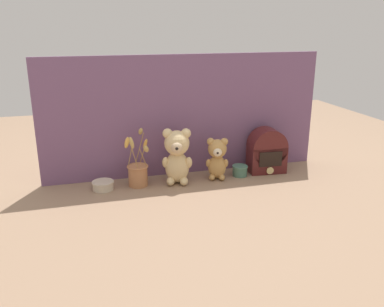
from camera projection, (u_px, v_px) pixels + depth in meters
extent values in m
plane|color=#8E7056|center=(193.00, 183.00, 2.18)|extent=(4.00, 4.00, 0.00)
cube|color=#704C70|center=(185.00, 116.00, 2.23)|extent=(1.56, 0.02, 0.66)
ellipsoid|color=#DBBC84|center=(177.00, 167.00, 2.16)|extent=(0.15, 0.13, 0.17)
sphere|color=#DBBC84|center=(177.00, 143.00, 2.12)|extent=(0.13, 0.13, 0.13)
sphere|color=#D1B289|center=(177.00, 147.00, 2.08)|extent=(0.06, 0.06, 0.06)
sphere|color=black|center=(177.00, 149.00, 2.05)|extent=(0.02, 0.02, 0.02)
sphere|color=#DBBC84|center=(186.00, 133.00, 2.11)|extent=(0.05, 0.05, 0.05)
sphere|color=#DBBC84|center=(168.00, 134.00, 2.10)|extent=(0.05, 0.05, 0.05)
ellipsoid|color=#DBBC84|center=(188.00, 162.00, 2.14)|extent=(0.05, 0.07, 0.08)
ellipsoid|color=#DBBC84|center=(166.00, 163.00, 2.14)|extent=(0.05, 0.07, 0.08)
ellipsoid|color=#DBBC84|center=(184.00, 181.00, 2.15)|extent=(0.06, 0.08, 0.04)
ellipsoid|color=#DBBC84|center=(171.00, 181.00, 2.14)|extent=(0.06, 0.08, 0.04)
ellipsoid|color=tan|center=(217.00, 167.00, 2.23)|extent=(0.12, 0.11, 0.13)
sphere|color=tan|center=(217.00, 149.00, 2.19)|extent=(0.10, 0.10, 0.10)
sphere|color=beige|center=(218.00, 152.00, 2.16)|extent=(0.05, 0.05, 0.05)
sphere|color=black|center=(218.00, 153.00, 2.14)|extent=(0.01, 0.01, 0.01)
sphere|color=tan|center=(224.00, 142.00, 2.18)|extent=(0.04, 0.04, 0.04)
sphere|color=tan|center=(211.00, 142.00, 2.18)|extent=(0.04, 0.04, 0.04)
ellipsoid|color=tan|center=(226.00, 163.00, 2.21)|extent=(0.04, 0.05, 0.06)
ellipsoid|color=tan|center=(209.00, 163.00, 2.21)|extent=(0.04, 0.05, 0.06)
ellipsoid|color=tan|center=(222.00, 177.00, 2.21)|extent=(0.05, 0.06, 0.03)
ellipsoid|color=tan|center=(212.00, 177.00, 2.21)|extent=(0.05, 0.06, 0.03)
cylinder|color=#AD7047|center=(138.00, 175.00, 2.13)|extent=(0.10, 0.10, 0.11)
torus|color=#AD7047|center=(138.00, 166.00, 2.11)|extent=(0.11, 0.11, 0.01)
cylinder|color=#9E7542|center=(140.00, 148.00, 2.13)|extent=(0.05, 0.03, 0.17)
ellipsoid|color=tan|center=(141.00, 131.00, 2.13)|extent=(0.04, 0.03, 0.04)
cylinder|color=#9E7542|center=(143.00, 154.00, 2.13)|extent=(0.03, 0.04, 0.10)
ellipsoid|color=gold|center=(145.00, 144.00, 2.13)|extent=(0.04, 0.04, 0.06)
cylinder|color=#9E7542|center=(131.00, 154.00, 2.12)|extent=(0.04, 0.04, 0.12)
ellipsoid|color=gold|center=(127.00, 143.00, 2.11)|extent=(0.05, 0.05, 0.06)
cylinder|color=#9E7542|center=(134.00, 155.00, 2.06)|extent=(0.04, 0.03, 0.14)
ellipsoid|color=tan|center=(132.00, 143.00, 2.02)|extent=(0.04, 0.04, 0.06)
cylinder|color=#9E7542|center=(143.00, 158.00, 2.07)|extent=(0.04, 0.03, 0.10)
ellipsoid|color=tan|center=(146.00, 149.00, 2.04)|extent=(0.05, 0.04, 0.05)
cube|color=#4C1919|center=(266.00, 159.00, 2.33)|extent=(0.22, 0.14, 0.15)
cylinder|color=#4C1919|center=(267.00, 146.00, 2.30)|extent=(0.22, 0.14, 0.21)
cube|color=black|center=(271.00, 159.00, 2.26)|extent=(0.13, 0.02, 0.08)
cylinder|color=#D6BC7A|center=(270.00, 171.00, 2.28)|extent=(0.04, 0.01, 0.04)
cylinder|color=beige|center=(103.00, 186.00, 2.09)|extent=(0.10, 0.10, 0.04)
cylinder|color=beige|center=(103.00, 182.00, 2.08)|extent=(0.11, 0.11, 0.01)
cylinder|color=#47705B|center=(240.00, 172.00, 2.28)|extent=(0.08, 0.08, 0.05)
cylinder|color=#47705B|center=(240.00, 167.00, 2.27)|extent=(0.09, 0.09, 0.01)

